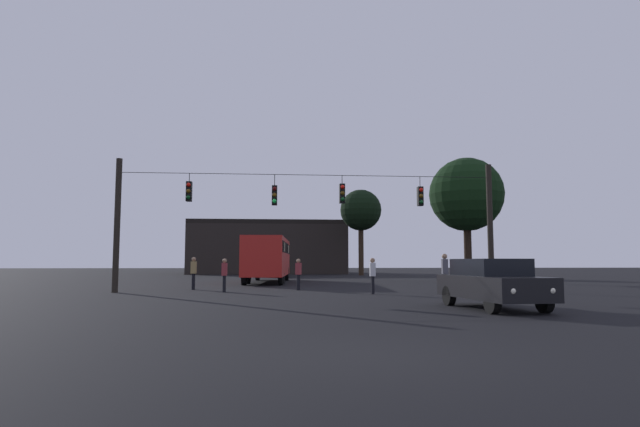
# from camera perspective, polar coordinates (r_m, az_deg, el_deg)

# --- Properties ---
(ground_plane) EXTENTS (168.00, 168.00, 0.00)m
(ground_plane) POSITION_cam_1_polar(r_m,az_deg,el_deg) (32.59, -2.06, -7.82)
(ground_plane) COLOR black
(ground_plane) RESTS_ON ground
(overhead_signal_span) EXTENTS (18.38, 0.44, 6.31)m
(overhead_signal_span) POSITION_cam_1_polar(r_m,az_deg,el_deg) (25.14, -1.23, -0.30)
(overhead_signal_span) COLOR black
(overhead_signal_span) RESTS_ON ground
(city_bus) EXTENTS (3.24, 11.14, 3.00)m
(city_bus) POSITION_cam_1_polar(r_m,az_deg,el_deg) (36.18, -5.71, -4.59)
(city_bus) COLOR #B21E19
(city_bus) RESTS_ON ground
(car_near_right) EXTENTS (2.18, 4.46, 1.52)m
(car_near_right) POSITION_cam_1_polar(r_m,az_deg,el_deg) (16.84, 18.36, -7.21)
(car_near_right) COLOR black
(car_near_right) RESTS_ON ground
(car_far_left) EXTENTS (2.13, 4.44, 1.52)m
(car_far_left) POSITION_cam_1_polar(r_m,az_deg,el_deg) (48.09, -4.60, -6.04)
(car_far_left) COLOR black
(car_far_left) RESTS_ON ground
(pedestrian_crossing_left) EXTENTS (0.27, 0.38, 1.59)m
(pedestrian_crossing_left) POSITION_cam_1_polar(r_m,az_deg,el_deg) (23.30, 5.80, -6.60)
(pedestrian_crossing_left) COLOR black
(pedestrian_crossing_left) RESTS_ON ground
(pedestrian_crossing_center) EXTENTS (0.29, 0.39, 1.79)m
(pedestrian_crossing_center) POSITION_cam_1_polar(r_m,az_deg,el_deg) (24.03, 13.55, -6.14)
(pedestrian_crossing_center) COLOR black
(pedestrian_crossing_center) RESTS_ON ground
(pedestrian_crossing_right) EXTENTS (0.34, 0.42, 1.58)m
(pedestrian_crossing_right) POSITION_cam_1_polar(r_m,az_deg,el_deg) (26.40, -2.39, -6.49)
(pedestrian_crossing_right) COLOR black
(pedestrian_crossing_right) RESTS_ON ground
(pedestrian_near_bus) EXTENTS (0.24, 0.36, 1.58)m
(pedestrian_near_bus) POSITION_cam_1_polar(r_m,az_deg,el_deg) (24.93, -10.46, -6.48)
(pedestrian_near_bus) COLOR black
(pedestrian_near_bus) RESTS_ON ground
(pedestrian_trailing) EXTENTS (0.26, 0.37, 1.66)m
(pedestrian_trailing) POSITION_cam_1_polar(r_m,az_deg,el_deg) (27.55, -13.71, -6.18)
(pedestrian_trailing) COLOR black
(pedestrian_trailing) RESTS_ON ground
(corner_building) EXTENTS (17.99, 13.17, 6.13)m
(corner_building) POSITION_cam_1_polar(r_m,az_deg,el_deg) (64.32, -5.68, -3.82)
(corner_building) COLOR black
(corner_building) RESTS_ON ground
(tree_left_silhouette) EXTENTS (4.33, 4.33, 8.99)m
(tree_left_silhouette) POSITION_cam_1_polar(r_m,az_deg,el_deg) (54.74, 4.50, 0.30)
(tree_left_silhouette) COLOR #2D2116
(tree_left_silhouette) RESTS_ON ground
(tree_behind_building) EXTENTS (5.35, 5.35, 8.99)m
(tree_behind_building) POSITION_cam_1_polar(r_m,az_deg,el_deg) (39.32, 15.78, 1.98)
(tree_behind_building) COLOR black
(tree_behind_building) RESTS_ON ground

